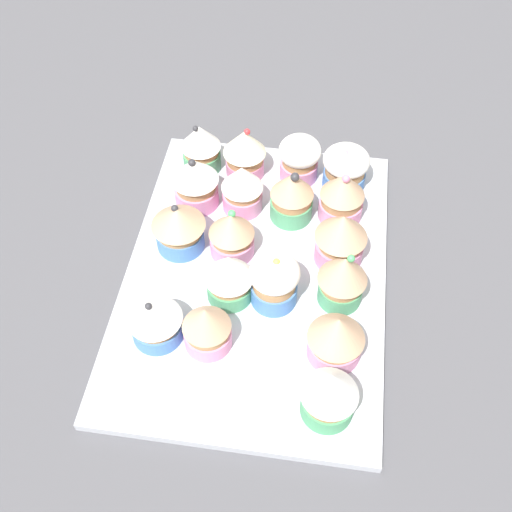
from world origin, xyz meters
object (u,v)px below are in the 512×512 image
Objects in this scene: cupcake_1 at (336,336)px; cupcake_5 at (345,168)px; cupcake_4 at (342,196)px; cupcake_13 at (245,152)px; cupcake_9 at (207,327)px; cupcake_15 at (179,226)px; cupcake_12 at (242,188)px; cupcake_17 at (201,147)px; cupcake_3 at (341,237)px; cupcake_10 at (229,276)px; cupcake_16 at (195,181)px; cupcake_11 at (232,233)px; cupcake_6 at (274,280)px; cupcake_8 at (299,158)px; cupcake_7 at (292,195)px; cupcake_0 at (330,393)px; baking_tray at (256,274)px; cupcake_14 at (155,319)px; cupcake_2 at (342,278)px.

cupcake_1 reaches higher than cupcake_5.
cupcake_4 is 15.01cm from cupcake_13.
cupcake_9 is 0.94× the size of cupcake_15.
cupcake_1 is at bearing -122.60° from cupcake_15.
cupcake_1 is 1.03× the size of cupcake_9.
cupcake_12 is 0.95× the size of cupcake_17.
cupcake_3 is 14.54cm from cupcake_10.
cupcake_4 is 1.18× the size of cupcake_5.
cupcake_16 is (0.01, 6.22, 0.27)cm from cupcake_12.
cupcake_4 is 25.51cm from cupcake_9.
cupcake_10 reaches higher than cupcake_1.
cupcake_10 reaches higher than cupcake_11.
cupcake_10 is (6.16, 12.82, 0.24)cm from cupcake_1.
cupcake_11 is at bearing 42.93° from cupcake_6.
cupcake_11 reaches higher than cupcake_8.
cupcake_16 is at bearing 139.61° from cupcake_13.
cupcake_13 is (14.26, 0.59, 0.53)cm from cupcake_11.
cupcake_7 is 10.17cm from cupcake_13.
cupcake_7 is 1.13× the size of cupcake_11.
cupcake_1 is 24.13cm from cupcake_15.
cupcake_11 and cupcake_15 have the same top height.
cupcake_3 is at bearing -133.98° from cupcake_7.
cupcake_0 is at bearing -166.06° from cupcake_7.
cupcake_6 is at bearing -88.12° from cupcake_10.
cupcake_0 is 0.98× the size of cupcake_13.
cupcake_14 is at bearing 137.25° from baking_tray.
cupcake_0 is 36.91cm from cupcake_13.
cupcake_2 is 1.00× the size of cupcake_16.
cupcake_10 is at bearing 64.32° from cupcake_1.
cupcake_10 reaches higher than cupcake_9.
cupcake_3 is at bearing -155.28° from cupcake_8.
cupcake_2 is at bearing -1.35° from cupcake_1.
cupcake_6 is at bearing 160.73° from cupcake_5.
cupcake_6 is 21.87cm from cupcake_13.
cupcake_11 is 0.98× the size of cupcake_12.
cupcake_6 reaches higher than cupcake_14.
cupcake_6 is at bearing -61.55° from cupcake_14.
cupcake_17 reaches higher than cupcake_9.
cupcake_14 is at bearing 162.92° from cupcake_12.
cupcake_8 and cupcake_14 have the same top height.
cupcake_9 is 21.33cm from cupcake_12.
cupcake_15 reaches higher than cupcake_9.
cupcake_0 is 39.99cm from cupcake_17.
cupcake_1 is 0.86× the size of cupcake_7.
cupcake_0 is 1.08× the size of cupcake_15.
cupcake_3 is 1.07× the size of cupcake_10.
cupcake_11 is at bearing -90.87° from cupcake_15.
cupcake_7 is 1.03× the size of cupcake_13.
cupcake_16 reaches higher than cupcake_6.
cupcake_6 is at bearing 98.93° from cupcake_2.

